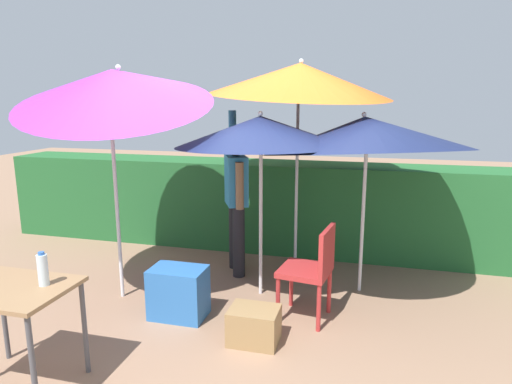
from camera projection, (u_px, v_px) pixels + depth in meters
ground_plane at (248, 307)px, 4.34m from camera, size 24.00×24.00×0.00m
hedge_row at (285, 206)px, 5.95m from camera, size 8.00×0.70×1.18m
umbrella_rainbow at (365, 135)px, 4.38m from camera, size 2.08×2.08×2.00m
umbrella_orange at (114, 87)px, 4.15m from camera, size 1.93×1.88×2.62m
umbrella_yellow at (261, 131)px, 4.30m from camera, size 1.69×1.69×1.89m
umbrella_navy at (300, 80)px, 4.94m from camera, size 2.09×2.09×2.52m
person_vendor at (236, 195)px, 5.06m from camera, size 0.36×0.53×1.88m
chair_plastic at (313, 267)px, 4.01m from camera, size 0.50×0.50×0.89m
cooler_box at (179, 293)px, 4.12m from camera, size 0.51×0.34×0.48m
crate_cardboard at (254, 325)px, 3.70m from camera, size 0.41×0.32×0.30m
folding_table at (12, 299)px, 3.02m from camera, size 0.80×0.60×0.75m
bottle_water at (43, 270)px, 3.01m from camera, size 0.07×0.07×0.24m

